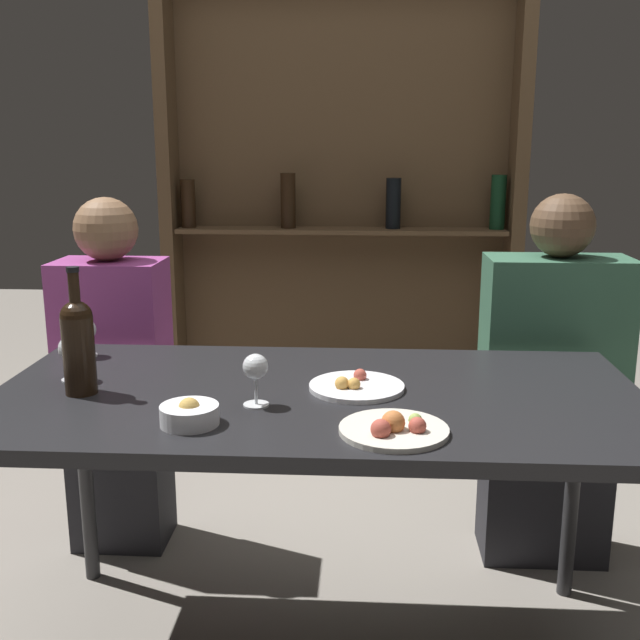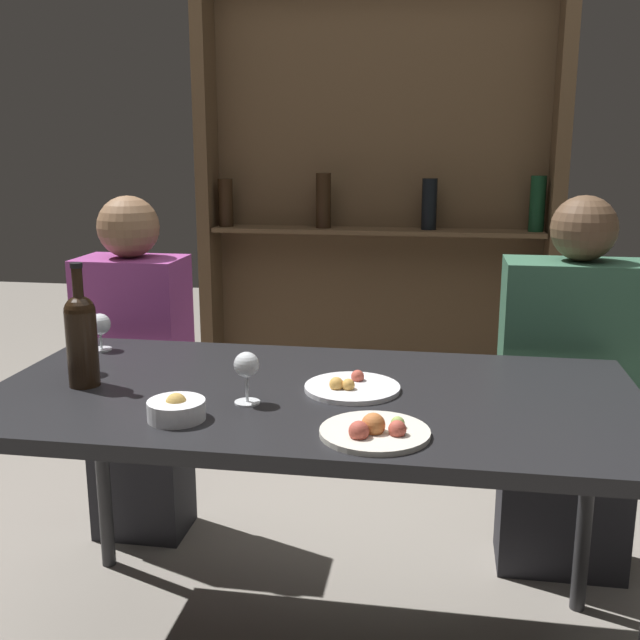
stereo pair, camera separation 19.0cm
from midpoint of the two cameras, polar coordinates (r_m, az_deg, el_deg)
The scene contains 11 objects.
dining_table at distance 1.85m, azimuth 2.36°, elevation -7.18°, with size 1.58×0.80×0.75m.
wine_rack_wall at distance 3.45m, azimuth 6.02°, elevation 10.57°, with size 1.62×0.21×2.34m.
wine_bottle at distance 1.90m, azimuth -15.03°, elevation -1.18°, with size 0.08×0.08×0.31m.
wine_glass_0 at distance 2.23m, azimuth -14.12°, elevation -0.45°, with size 0.06×0.06×0.11m.
wine_glass_1 at distance 1.72m, azimuth -2.48°, elevation -3.67°, with size 0.06×0.06×0.12m.
wine_glass_2 at distance 2.02m, azimuth -15.34°, elevation -1.76°, with size 0.06×0.06×0.12m.
food_plate_0 at distance 1.56m, azimuth 7.74°, elevation -8.41°, with size 0.23×0.23×0.05m.
food_plate_1 at distance 1.84m, azimuth 5.39°, elevation -5.15°, with size 0.23×0.23×0.04m.
snack_bowl at distance 1.65m, azimuth -7.65°, elevation -6.81°, with size 0.13×0.13×0.06m.
seated_person_left at distance 2.58m, azimuth -11.73°, elevation -4.46°, with size 0.34×0.22×1.17m.
seated_person_right at distance 2.47m, azimuth 20.64°, elevation -5.99°, with size 0.44×0.22×1.19m.
Camera 2 is at (0.30, -1.71, 1.33)m, focal length 42.00 mm.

